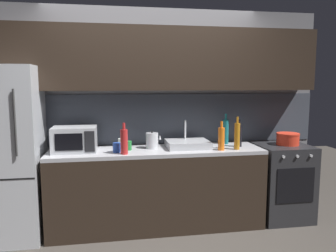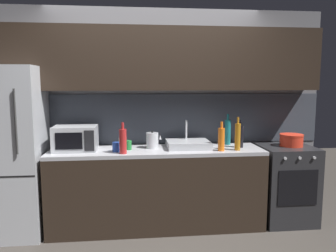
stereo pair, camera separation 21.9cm
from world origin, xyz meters
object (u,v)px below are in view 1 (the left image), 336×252
mug_green (128,146)px  mug_blue (117,148)px  wine_bottle_amber (237,136)px  mug_clear (121,143)px  refrigerator (7,154)px  kettle (152,141)px  microwave (75,139)px  wine_bottle_teal (226,131)px  wine_bottle_dark (239,136)px  oven_range (282,182)px  wine_bottle_orange (221,138)px  cooking_pot (288,139)px  wine_bottle_red (124,141)px

mug_green → mug_blue: 0.16m
wine_bottle_amber → mug_green: bearing=172.2°
mug_green → mug_clear: bearing=118.5°
refrigerator → kettle: refrigerator is taller
microwave → wine_bottle_amber: wine_bottle_amber is taller
refrigerator → wine_bottle_teal: size_ratio=4.93×
wine_bottle_dark → kettle: bearing=176.3°
oven_range → kettle: 1.66m
microwave → wine_bottle_orange: (1.57, -0.19, -0.00)m
wine_bottle_dark → cooking_pot: 0.62m
wine_bottle_red → mug_green: (0.05, 0.21, -0.08)m
mug_green → mug_blue: bearing=-141.2°
wine_bottle_red → cooking_pot: size_ratio=1.23×
wine_bottle_dark → wine_bottle_amber: bearing=-118.6°
kettle → wine_bottle_orange: wine_bottle_orange is taller
refrigerator → mug_clear: 1.18m
wine_bottle_teal → mug_green: wine_bottle_teal is taller
refrigerator → wine_bottle_dark: refrigerator is taller
oven_range → wine_bottle_teal: (-0.66, 0.19, 0.60)m
oven_range → microwave: 2.48m
oven_range → mug_green: bearing=179.9°
cooking_pot → mug_blue: bearing=-177.3°
wine_bottle_dark → wine_bottle_red: bearing=-171.6°
kettle → wine_bottle_red: 0.42m
mug_blue → cooking_pot: 2.02m
kettle → mug_blue: bearing=-158.8°
wine_bottle_amber → wine_bottle_orange: bearing=-176.3°
mug_green → mug_clear: (-0.07, 0.13, 0.00)m
kettle → mug_green: kettle is taller
mug_green → wine_bottle_red: bearing=-103.7°
oven_range → mug_clear: 1.98m
wine_bottle_dark → mug_blue: bearing=-176.4°
kettle → mug_clear: kettle is taller
wine_bottle_orange → wine_bottle_amber: 0.19m
refrigerator → kettle: bearing=2.2°
microwave → wine_bottle_amber: (1.76, -0.18, 0.02)m
wine_bottle_orange → cooking_pot: wine_bottle_orange is taller
refrigerator → oven_range: bearing=-0.0°
wine_bottle_dark → mug_clear: bearing=174.1°
mug_clear → wine_bottle_orange: bearing=-15.8°
wine_bottle_dark → mug_blue: wine_bottle_dark is taller
wine_bottle_red → mug_green: 0.23m
microwave → wine_bottle_amber: size_ratio=1.26×
wine_bottle_orange → wine_bottle_teal: (0.17, 0.36, 0.02)m
kettle → mug_green: 0.28m
wine_bottle_amber → microwave: bearing=174.2°
wine_bottle_red → mug_clear: (-0.02, 0.33, -0.08)m
wine_bottle_teal → cooking_pot: bearing=-14.8°
microwave → kettle: microwave is taller
wine_bottle_dark → cooking_pot: wine_bottle_dark is taller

